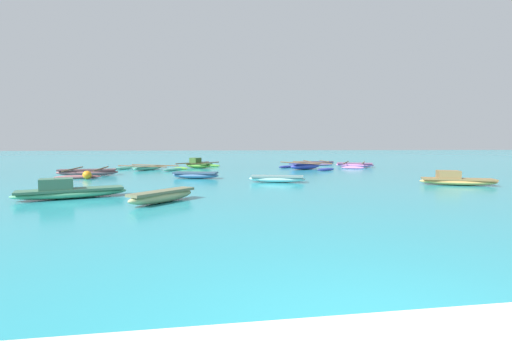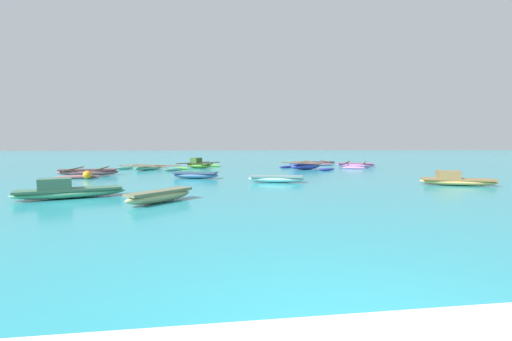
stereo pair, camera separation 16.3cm
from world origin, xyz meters
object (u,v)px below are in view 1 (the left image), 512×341
at_px(moored_boat_1, 355,165).
at_px(moored_boat_7, 277,178).
at_px(moored_boat_0, 69,191).
at_px(moored_boat_6, 198,165).
at_px(moored_boat_4, 162,196).
at_px(moored_boat_8, 305,166).
at_px(moored_boat_9, 87,172).
at_px(moored_boat_2, 315,163).
at_px(mooring_buoy_0, 87,175).
at_px(moored_boat_10, 148,168).
at_px(moored_boat_3, 195,175).
at_px(moored_boat_5, 456,180).

relative_size(moored_boat_1, moored_boat_7, 1.62).
bearing_deg(moored_boat_0, moored_boat_6, 54.82).
relative_size(moored_boat_4, moored_boat_8, 0.50).
bearing_deg(moored_boat_0, moored_boat_4, -42.68).
bearing_deg(moored_boat_4, moored_boat_6, 38.57).
distance_m(moored_boat_7, moored_boat_9, 11.36).
height_order(moored_boat_0, moored_boat_6, moored_boat_6).
distance_m(moored_boat_2, mooring_buoy_0, 19.53).
bearing_deg(moored_boat_7, moored_boat_10, 144.95).
relative_size(moored_boat_8, moored_boat_10, 0.91).
bearing_deg(moored_boat_10, moored_boat_1, -56.55).
distance_m(moored_boat_0, moored_boat_4, 3.40).
height_order(moored_boat_3, moored_boat_5, moored_boat_5).
height_order(moored_boat_4, moored_boat_8, moored_boat_8).
height_order(moored_boat_0, moored_boat_5, moored_boat_0).
bearing_deg(moored_boat_4, mooring_buoy_0, 71.77).
bearing_deg(moored_boat_7, moored_boat_9, 169.67).
height_order(moored_boat_6, mooring_buoy_0, moored_boat_6).
relative_size(moored_boat_10, mooring_buoy_0, 11.05).
relative_size(moored_boat_1, moored_boat_2, 1.27).
height_order(moored_boat_5, moored_boat_9, moored_boat_5).
bearing_deg(mooring_buoy_0, moored_boat_3, -4.60).
xyz_separation_m(moored_boat_9, moored_boat_10, (2.74, 4.19, -0.04)).
relative_size(moored_boat_1, moored_boat_8, 1.02).
bearing_deg(moored_boat_3, moored_boat_4, -78.69).
distance_m(moored_boat_5, moored_boat_8, 11.31).
height_order(moored_boat_2, moored_boat_8, moored_boat_8).
distance_m(moored_boat_10, mooring_buoy_0, 6.68).
distance_m(moored_boat_1, moored_boat_9, 19.25).
bearing_deg(moored_boat_5, moored_boat_7, -173.86).
relative_size(moored_boat_2, moored_boat_6, 0.89).
distance_m(moored_boat_1, moored_boat_4, 20.09).
bearing_deg(moored_boat_6, moored_boat_0, -65.66).
bearing_deg(moored_boat_8, moored_boat_5, -101.05).
xyz_separation_m(moored_boat_9, mooring_buoy_0, (0.68, -2.17, 0.02)).
bearing_deg(moored_boat_2, moored_boat_8, -110.84).
distance_m(moored_boat_2, moored_boat_3, 15.64).
bearing_deg(moored_boat_7, moored_boat_3, 163.70).
relative_size(moored_boat_1, moored_boat_4, 2.03).
xyz_separation_m(moored_boat_7, mooring_buoy_0, (-9.45, 2.95, 0.04)).
distance_m(moored_boat_7, moored_boat_10, 11.89).
bearing_deg(moored_boat_7, moored_boat_0, -137.35).
bearing_deg(moored_boat_2, moored_boat_7, -110.87).
bearing_deg(moored_boat_3, moored_boat_9, 174.36).
xyz_separation_m(moored_boat_10, mooring_buoy_0, (-2.06, -6.36, 0.06)).
distance_m(moored_boat_1, moored_boat_6, 12.46).
bearing_deg(moored_boat_3, mooring_buoy_0, -167.48).
bearing_deg(mooring_buoy_0, moored_boat_7, -17.36).
relative_size(moored_boat_3, moored_boat_10, 0.54).
bearing_deg(moored_boat_7, moored_boat_2, 81.72).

